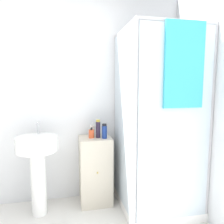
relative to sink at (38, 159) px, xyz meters
The scene contains 8 objects.
wall_back 0.71m from the sink, 84.53° to the left, with size 6.40×0.06×2.50m, color silver.
shower_enclosure 1.26m from the sink, ahead, with size 0.81×0.84×1.98m.
vanity_cabinet 0.68m from the sink, 10.27° to the left, with size 0.36×0.36×0.79m.
sink is the anchor object (origin of this frame).
soap_dispenser 0.64m from the sink, ahead, with size 0.06×0.06×0.13m.
shampoo_bottle_tall_black 0.72m from the sink, ahead, with size 0.05×0.05×0.21m.
shampoo_bottle_blue 0.77m from the sink, ahead, with size 0.06×0.06×0.17m.
lotion_bottle_white 0.68m from the sink, 16.42° to the left, with size 0.06×0.06×0.16m.
Camera 1 is at (0.27, -0.96, 1.40)m, focal length 35.00 mm.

